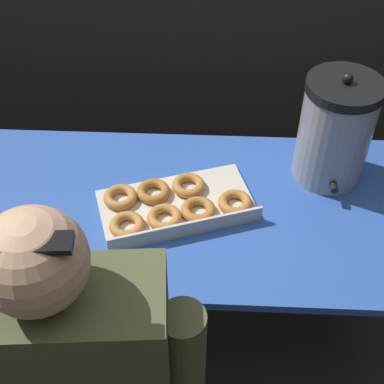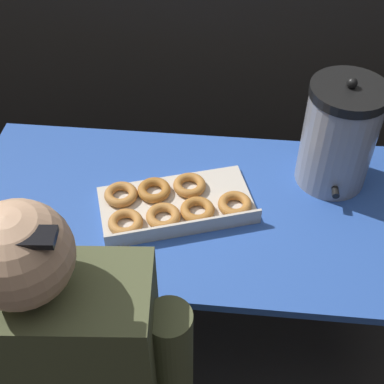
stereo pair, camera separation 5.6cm
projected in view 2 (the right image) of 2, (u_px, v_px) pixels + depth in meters
The scene contains 4 objects.
ground_plane at pixel (197, 331), 2.07m from camera, with size 12.00×12.00×0.00m, color #2D2B28.
folding_table at pixel (198, 218), 1.61m from camera, with size 1.40×0.67×0.70m.
donut_box at pixel (173, 205), 1.55m from camera, with size 0.49×0.36×0.05m.
coffee_urn at pixel (339, 135), 1.54m from camera, with size 0.22×0.25×0.36m.
Camera 2 is at (0.09, -1.08, 1.85)m, focal length 50.00 mm.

